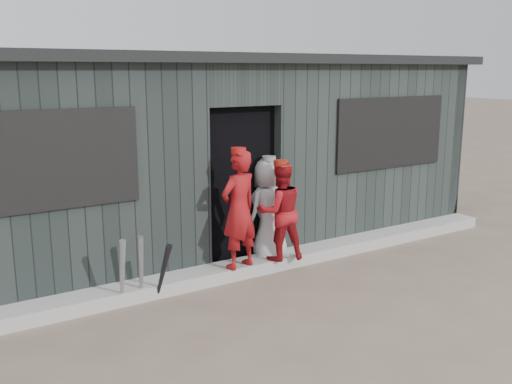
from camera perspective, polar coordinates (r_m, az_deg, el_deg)
ground at (r=5.74m, az=10.01°, el=-13.05°), size 80.00×80.00×0.00m
curb at (r=7.05m, az=-0.09°, el=-7.34°), size 8.00×0.36×0.15m
bat_left at (r=6.02m, az=-13.24°, el=-7.92°), size 0.12×0.33×0.79m
bat_mid at (r=6.17m, az=-11.43°, el=-7.53°), size 0.10×0.17×0.75m
bat_right at (r=6.15m, az=-9.29°, el=-7.90°), size 0.14×0.33×0.67m
player_red_left at (r=6.58m, az=-1.72°, el=-1.77°), size 0.57×0.44×1.39m
player_red_right at (r=6.89m, az=2.44°, el=-1.94°), size 0.67×0.58×1.20m
player_grey_back at (r=7.20m, az=1.29°, el=-1.91°), size 0.74×0.58×1.35m
dugout at (r=8.19m, az=-6.47°, el=4.08°), size 8.30×3.30×2.62m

